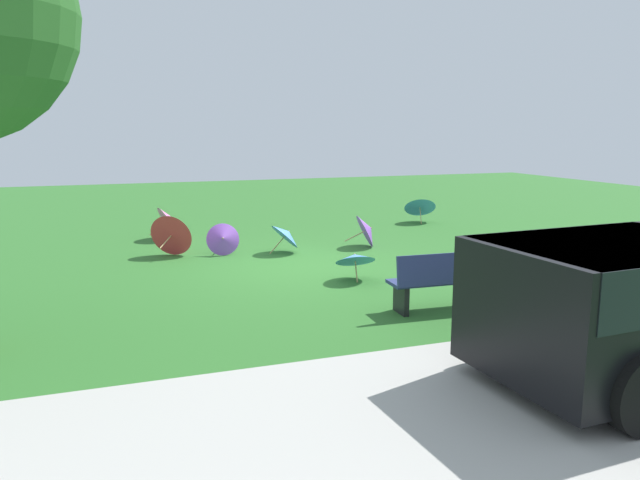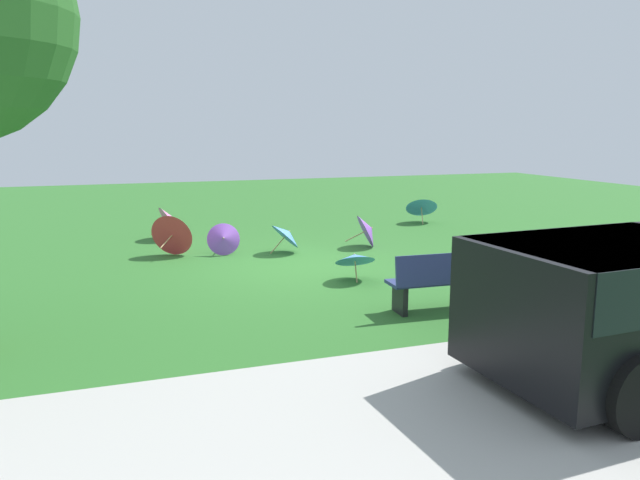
{
  "view_description": "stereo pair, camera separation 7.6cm",
  "coord_description": "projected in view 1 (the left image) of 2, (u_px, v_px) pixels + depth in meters",
  "views": [
    {
      "loc": [
        3.63,
        11.33,
        2.69
      ],
      "look_at": [
        -0.22,
        0.57,
        0.6
      ],
      "focal_mm": 34.59,
      "sensor_mm": 36.0,
      "label": 1
    },
    {
      "loc": [
        3.56,
        11.35,
        2.69
      ],
      "look_at": [
        -0.22,
        0.57,
        0.6
      ],
      "focal_mm": 34.59,
      "sensor_mm": 36.0,
      "label": 2
    }
  ],
  "objects": [
    {
      "name": "parasol_pink_0",
      "position": [
        171.0,
        221.0,
        15.02
      ],
      "size": [
        0.91,
        0.98,
        0.88
      ],
      "color": "tan",
      "rests_on": "ground"
    },
    {
      "name": "parasol_blue_1",
      "position": [
        420.0,
        205.0,
        17.65
      ],
      "size": [
        1.11,
        1.06,
        0.84
      ],
      "color": "tan",
      "rests_on": "ground"
    },
    {
      "name": "parasol_purple_0",
      "position": [
        368.0,
        230.0,
        14.03
      ],
      "size": [
        0.86,
        0.89,
        0.8
      ],
      "color": "tan",
      "rests_on": "ground"
    },
    {
      "name": "parasol_blue_0",
      "position": [
        355.0,
        258.0,
        10.95
      ],
      "size": [
        0.81,
        0.8,
        0.62
      ],
      "color": "tan",
      "rests_on": "ground"
    },
    {
      "name": "road_strip",
      "position": [
        504.0,
        404.0,
        6.08
      ],
      "size": [
        40.0,
        3.51,
        0.01
      ],
      "primitive_type": "cube",
      "color": "#B2AFA8",
      "rests_on": "ground"
    },
    {
      "name": "parasol_red_0",
      "position": [
        173.0,
        234.0,
        13.08
      ],
      "size": [
        1.01,
        0.96,
        0.93
      ],
      "color": "tan",
      "rests_on": "ground"
    },
    {
      "name": "parasol_purple_1",
      "position": [
        223.0,
        239.0,
        13.12
      ],
      "size": [
        0.75,
        0.69,
        0.71
      ],
      "color": "tan",
      "rests_on": "ground"
    },
    {
      "name": "parasol_blue_2",
      "position": [
        287.0,
        234.0,
        13.35
      ],
      "size": [
        0.74,
        0.77,
        0.73
      ],
      "color": "tan",
      "rests_on": "ground"
    },
    {
      "name": "park_bench",
      "position": [
        443.0,
        280.0,
        9.1
      ],
      "size": [
        1.62,
        0.55,
        0.9
      ],
      "color": "navy",
      "rests_on": "ground"
    },
    {
      "name": "ground",
      "position": [
        300.0,
        266.0,
        12.18
      ],
      "size": [
        40.0,
        40.0,
        0.0
      ],
      "primitive_type": "plane",
      "color": "#2D6B28"
    }
  ]
}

